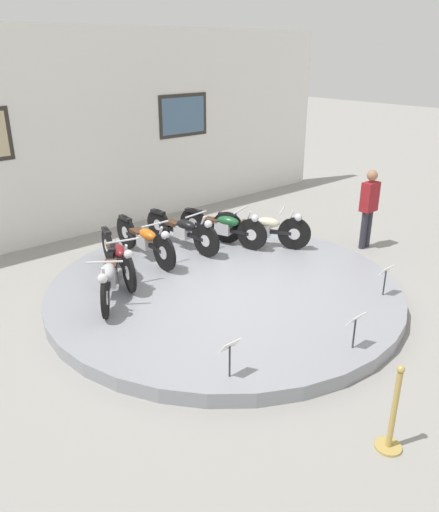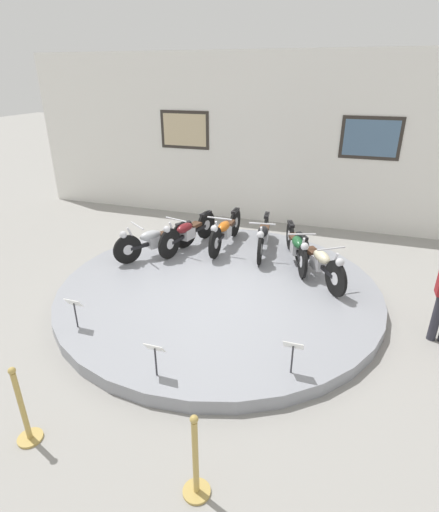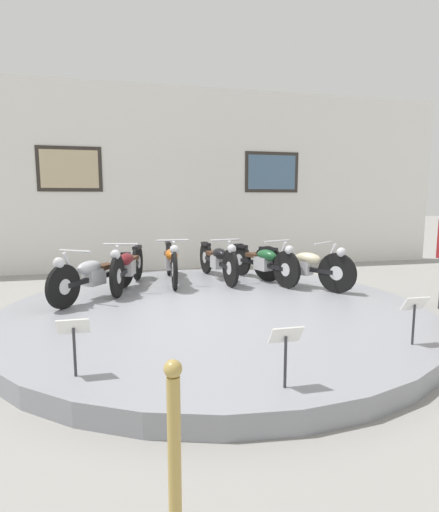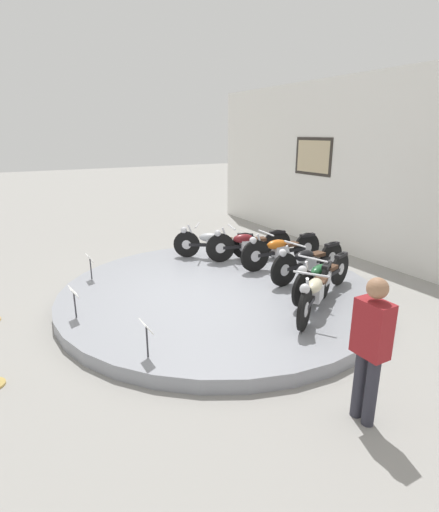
{
  "view_description": "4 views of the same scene",
  "coord_description": "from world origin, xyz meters",
  "px_view_note": "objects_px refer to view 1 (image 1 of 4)",
  "views": [
    {
      "loc": [
        -4.99,
        -5.69,
        3.87
      ],
      "look_at": [
        -0.02,
        0.1,
        0.68
      ],
      "focal_mm": 35.0,
      "sensor_mm": 36.0,
      "label": 1
    },
    {
      "loc": [
        2.05,
        -6.19,
        3.79
      ],
      "look_at": [
        -0.08,
        0.25,
        0.67
      ],
      "focal_mm": 28.0,
      "sensor_mm": 36.0,
      "label": 2
    },
    {
      "loc": [
        -1.18,
        -5.38,
        1.7
      ],
      "look_at": [
        0.16,
        0.41,
        0.85
      ],
      "focal_mm": 28.0,
      "sensor_mm": 36.0,
      "label": 3
    },
    {
      "loc": [
        6.07,
        -3.4,
        2.99
      ],
      "look_at": [
        -0.16,
        0.08,
        0.78
      ],
      "focal_mm": 28.0,
      "sensor_mm": 36.0,
      "label": 4
    }
  ],
  "objects_px": {
    "motorcycle_orange": "(145,239)",
    "info_placard_front_right": "(386,274)",
    "motorcycle_black": "(183,230)",
    "motorcycle_cream": "(262,228)",
    "motorcycle_green": "(224,226)",
    "info_placard_front_centre": "(355,323)",
    "motorcycle_silver": "(109,275)",
    "info_placard_front_left": "(230,350)",
    "stanchion_post_left_of_entry": "(392,422)",
    "motorcycle_maroon": "(118,255)",
    "visitor_standing": "(369,205)"
  },
  "relations": [
    {
      "from": "motorcycle_silver",
      "to": "motorcycle_orange",
      "type": "height_order",
      "value": "motorcycle_orange"
    },
    {
      "from": "info_placard_front_centre",
      "to": "motorcycle_green",
      "type": "bearing_deg",
      "value": 73.2
    },
    {
      "from": "motorcycle_cream",
      "to": "stanchion_post_left_of_entry",
      "type": "height_order",
      "value": "stanchion_post_left_of_entry"
    },
    {
      "from": "motorcycle_cream",
      "to": "motorcycle_maroon",
      "type": "bearing_deg",
      "value": 168.39
    },
    {
      "from": "motorcycle_silver",
      "to": "stanchion_post_left_of_entry",
      "type": "distance_m",
      "value": 4.63
    },
    {
      "from": "motorcycle_green",
      "to": "motorcycle_cream",
      "type": "distance_m",
      "value": 0.77
    },
    {
      "from": "motorcycle_orange",
      "to": "visitor_standing",
      "type": "distance_m",
      "value": 4.56
    },
    {
      "from": "motorcycle_orange",
      "to": "visitor_standing",
      "type": "height_order",
      "value": "visitor_standing"
    },
    {
      "from": "motorcycle_silver",
      "to": "motorcycle_black",
      "type": "distance_m",
      "value": 2.32
    },
    {
      "from": "motorcycle_black",
      "to": "info_placard_front_centre",
      "type": "xyz_separation_m",
      "value": [
        -0.43,
        -4.31,
        -0.02
      ]
    },
    {
      "from": "motorcycle_silver",
      "to": "motorcycle_cream",
      "type": "relative_size",
      "value": 0.97
    },
    {
      "from": "motorcycle_cream",
      "to": "info_placard_front_centre",
      "type": "bearing_deg",
      "value": -116.62
    },
    {
      "from": "motorcycle_green",
      "to": "stanchion_post_left_of_entry",
      "type": "relative_size",
      "value": 1.84
    },
    {
      "from": "info_placard_front_left",
      "to": "motorcycle_silver",
      "type": "bearing_deg",
      "value": 90.97
    },
    {
      "from": "motorcycle_orange",
      "to": "info_placard_front_left",
      "type": "relative_size",
      "value": 3.95
    },
    {
      "from": "motorcycle_silver",
      "to": "motorcycle_maroon",
      "type": "xyz_separation_m",
      "value": [
        0.5,
        0.59,
        0.02
      ]
    },
    {
      "from": "motorcycle_green",
      "to": "stanchion_post_left_of_entry",
      "type": "xyz_separation_m",
      "value": [
        -2.21,
        -5.16,
        -0.25
      ]
    },
    {
      "from": "motorcycle_black",
      "to": "info_placard_front_right",
      "type": "height_order",
      "value": "motorcycle_black"
    },
    {
      "from": "motorcycle_maroon",
      "to": "visitor_standing",
      "type": "distance_m",
      "value": 5.14
    },
    {
      "from": "motorcycle_black",
      "to": "motorcycle_cream",
      "type": "xyz_separation_m",
      "value": [
        1.26,
        -0.93,
        0.0
      ]
    },
    {
      "from": "info_placard_front_left",
      "to": "stanchion_post_left_of_entry",
      "type": "xyz_separation_m",
      "value": [
        0.63,
        -1.79,
        -0.24
      ]
    },
    {
      "from": "info_placard_front_right",
      "to": "visitor_standing",
      "type": "xyz_separation_m",
      "value": [
        2.01,
        1.71,
        0.35
      ]
    },
    {
      "from": "info_placard_front_left",
      "to": "motorcycle_green",
      "type": "bearing_deg",
      "value": 49.86
    },
    {
      "from": "motorcycle_black",
      "to": "motorcycle_green",
      "type": "bearing_deg",
      "value": -23.75
    },
    {
      "from": "motorcycle_green",
      "to": "info_placard_front_left",
      "type": "distance_m",
      "value": 4.42
    },
    {
      "from": "info_placard_front_left",
      "to": "motorcycle_black",
      "type": "bearing_deg",
      "value": 60.73
    },
    {
      "from": "info_placard_front_left",
      "to": "visitor_standing",
      "type": "distance_m",
      "value": 5.59
    },
    {
      "from": "motorcycle_green",
      "to": "stanchion_post_left_of_entry",
      "type": "bearing_deg",
      "value": -113.19
    },
    {
      "from": "motorcycle_maroon",
      "to": "motorcycle_orange",
      "type": "height_order",
      "value": "motorcycle_orange"
    },
    {
      "from": "motorcycle_green",
      "to": "motorcycle_cream",
      "type": "xyz_separation_m",
      "value": [
        0.49,
        -0.59,
        0.01
      ]
    },
    {
      "from": "motorcycle_black",
      "to": "info_placard_front_left",
      "type": "height_order",
      "value": "motorcycle_black"
    },
    {
      "from": "motorcycle_maroon",
      "to": "info_placard_front_left",
      "type": "xyz_separation_m",
      "value": [
        -0.45,
        -3.38,
        -0.02
      ]
    },
    {
      "from": "info_placard_front_right",
      "to": "motorcycle_silver",
      "type": "bearing_deg",
      "value": 140.24
    },
    {
      "from": "motorcycle_green",
      "to": "motorcycle_black",
      "type": "bearing_deg",
      "value": 156.25
    },
    {
      "from": "motorcycle_orange",
      "to": "motorcycle_black",
      "type": "height_order",
      "value": "motorcycle_orange"
    },
    {
      "from": "motorcycle_black",
      "to": "info_placard_front_right",
      "type": "bearing_deg",
      "value": -71.87
    },
    {
      "from": "motorcycle_cream",
      "to": "info_placard_front_left",
      "type": "bearing_deg",
      "value": -140.21
    },
    {
      "from": "info_placard_front_left",
      "to": "info_placard_front_right",
      "type": "bearing_deg",
      "value": 0.0
    },
    {
      "from": "motorcycle_maroon",
      "to": "info_placard_front_left",
      "type": "height_order",
      "value": "motorcycle_maroon"
    },
    {
      "from": "motorcycle_orange",
      "to": "info_placard_front_right",
      "type": "height_order",
      "value": "motorcycle_orange"
    },
    {
      "from": "motorcycle_orange",
      "to": "motorcycle_green",
      "type": "relative_size",
      "value": 1.07
    },
    {
      "from": "motorcycle_cream",
      "to": "stanchion_post_left_of_entry",
      "type": "bearing_deg",
      "value": -120.63
    },
    {
      "from": "motorcycle_black",
      "to": "motorcycle_cream",
      "type": "bearing_deg",
      "value": -36.41
    },
    {
      "from": "motorcycle_silver",
      "to": "stanchion_post_left_of_entry",
      "type": "xyz_separation_m",
      "value": [
        0.68,
        -4.57,
        -0.24
      ]
    },
    {
      "from": "motorcycle_cream",
      "to": "motorcycle_green",
      "type": "bearing_deg",
      "value": 129.83
    },
    {
      "from": "info_placard_front_centre",
      "to": "visitor_standing",
      "type": "xyz_separation_m",
      "value": [
        3.66,
        2.3,
        0.35
      ]
    },
    {
      "from": "info_placard_front_left",
      "to": "motorcycle_cream",
      "type": "bearing_deg",
      "value": 39.79
    },
    {
      "from": "info_placard_front_centre",
      "to": "motorcycle_silver",
      "type": "bearing_deg",
      "value": 116.66
    },
    {
      "from": "motorcycle_silver",
      "to": "motorcycle_orange",
      "type": "xyz_separation_m",
      "value": [
        1.27,
        0.93,
        0.03
      ]
    },
    {
      "from": "motorcycle_maroon",
      "to": "motorcycle_green",
      "type": "height_order",
      "value": "motorcycle_maroon"
    }
  ]
}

